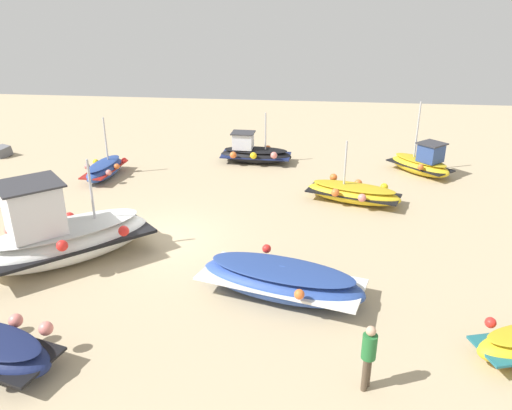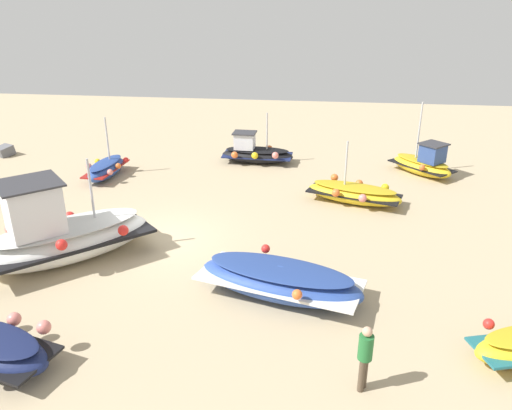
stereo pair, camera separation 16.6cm
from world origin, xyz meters
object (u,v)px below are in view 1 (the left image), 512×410
at_px(fishing_boat_1, 281,280).
at_px(fishing_boat_5, 105,169).
at_px(fishing_boat_0, 254,153).
at_px(fishing_boat_2, 62,235).
at_px(person_walking, 369,353).
at_px(fishing_boat_4, 422,163).
at_px(fishing_boat_7, 353,193).

relative_size(fishing_boat_1, fishing_boat_5, 1.65).
xyz_separation_m(fishing_boat_0, fishing_boat_2, (-11.02, 4.84, 0.39)).
xyz_separation_m(fishing_boat_5, person_walking, (-12.58, -11.12, 0.51)).
height_order(fishing_boat_5, person_walking, fishing_boat_5).
xyz_separation_m(fishing_boat_2, fishing_boat_4, (10.18, -13.07, -0.36)).
relative_size(fishing_boat_4, person_walking, 2.11).
relative_size(fishing_boat_2, fishing_boat_4, 1.61).
bearing_deg(fishing_boat_7, fishing_boat_4, 66.83).
bearing_deg(fishing_boat_7, fishing_boat_2, -129.44).
height_order(fishing_boat_4, person_walking, fishing_boat_4).
bearing_deg(fishing_boat_0, fishing_boat_5, 26.96).
distance_m(fishing_boat_0, person_walking, 16.31).
distance_m(fishing_boat_0, fishing_boat_4, 8.27).
height_order(fishing_boat_7, person_walking, fishing_boat_7).
relative_size(fishing_boat_0, person_walking, 2.29).
xyz_separation_m(fishing_boat_4, fishing_boat_5, (-2.28, 14.96, -0.13)).
height_order(fishing_boat_0, fishing_boat_7, fishing_boat_0).
xyz_separation_m(fishing_boat_1, fishing_boat_7, (7.38, -2.47, -0.09)).
relative_size(fishing_boat_2, person_walking, 3.40).
bearing_deg(person_walking, fishing_boat_0, 132.13).
height_order(fishing_boat_0, person_walking, fishing_boat_0).
xyz_separation_m(fishing_boat_0, fishing_boat_7, (-4.84, -4.75, -0.10)).
bearing_deg(fishing_boat_2, fishing_boat_4, 174.98).
bearing_deg(fishing_boat_7, fishing_boat_5, -170.74).
distance_m(fishing_boat_4, person_walking, 15.36).
relative_size(fishing_boat_1, fishing_boat_2, 0.93).
bearing_deg(fishing_boat_7, fishing_boat_0, 152.25).
xyz_separation_m(fishing_boat_1, fishing_boat_2, (1.20, 7.12, 0.40)).
xyz_separation_m(fishing_boat_0, person_walking, (-15.70, -4.39, 0.42)).
bearing_deg(fishing_boat_2, fishing_boat_7, 169.84).
distance_m(fishing_boat_4, fishing_boat_5, 15.13).
distance_m(fishing_boat_4, fishing_boat_7, 5.30).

